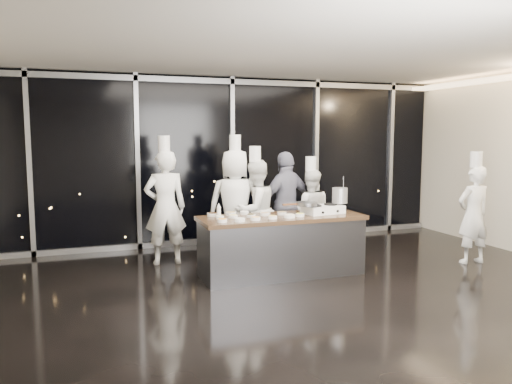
# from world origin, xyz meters

# --- Properties ---
(ground) EXTENTS (9.00, 9.00, 0.00)m
(ground) POSITION_xyz_m (0.00, 0.00, 0.00)
(ground) COLOR black
(ground) RESTS_ON ground
(room_shell) EXTENTS (9.02, 7.02, 3.21)m
(room_shell) POSITION_xyz_m (0.18, 0.00, 2.25)
(room_shell) COLOR beige
(room_shell) RESTS_ON ground
(window_wall) EXTENTS (8.90, 0.11, 3.20)m
(window_wall) POSITION_xyz_m (0.00, 3.43, 1.60)
(window_wall) COLOR black
(window_wall) RESTS_ON ground
(demo_counter) EXTENTS (2.46, 0.86, 0.90)m
(demo_counter) POSITION_xyz_m (0.00, 0.90, 0.45)
(demo_counter) COLOR #3A3B40
(demo_counter) RESTS_ON ground
(stove) EXTENTS (0.65, 0.46, 0.14)m
(stove) POSITION_xyz_m (0.68, 0.91, 0.96)
(stove) COLOR white
(stove) RESTS_ON demo_counter
(frying_pan) EXTENTS (0.57, 0.36, 0.05)m
(frying_pan) POSITION_xyz_m (0.38, 0.86, 1.07)
(frying_pan) COLOR slate
(frying_pan) RESTS_ON stove
(stock_pot) EXTENTS (0.27, 0.27, 0.24)m
(stock_pot) POSITION_xyz_m (1.00, 0.95, 1.16)
(stock_pot) COLOR #A7A7A9
(stock_pot) RESTS_ON stove
(prep_bowls) EXTENTS (1.35, 0.73, 0.05)m
(prep_bowls) POSITION_xyz_m (-0.48, 0.91, 0.93)
(prep_bowls) COLOR white
(prep_bowls) RESTS_ON demo_counter
(squeeze_bottle) EXTENTS (0.06, 0.06, 0.22)m
(squeeze_bottle) POSITION_xyz_m (-0.92, 1.06, 1.00)
(squeeze_bottle) COLOR white
(squeeze_bottle) RESTS_ON demo_counter
(chef_far_left) EXTENTS (0.69, 0.46, 2.08)m
(chef_far_left) POSITION_xyz_m (-1.52, 2.16, 0.94)
(chef_far_left) COLOR white
(chef_far_left) RESTS_ON ground
(chef_left) EXTENTS (1.05, 0.86, 2.10)m
(chef_left) POSITION_xyz_m (-0.36, 2.05, 0.94)
(chef_left) COLOR white
(chef_left) RESTS_ON ground
(chef_center) EXTENTS (1.00, 0.91, 1.91)m
(chef_center) POSITION_xyz_m (-0.07, 1.89, 0.85)
(chef_center) COLOR white
(chef_center) RESTS_ON ground
(guest) EXTENTS (1.15, 0.75, 1.81)m
(guest) POSITION_xyz_m (0.58, 2.07, 0.90)
(guest) COLOR #131635
(guest) RESTS_ON ground
(chef_right) EXTENTS (0.89, 0.81, 1.72)m
(chef_right) POSITION_xyz_m (0.99, 1.98, 0.76)
(chef_right) COLOR white
(chef_right) RESTS_ON ground
(chef_side) EXTENTS (0.59, 0.40, 1.83)m
(chef_side) POSITION_xyz_m (3.21, 0.50, 0.82)
(chef_side) COLOR white
(chef_side) RESTS_ON ground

